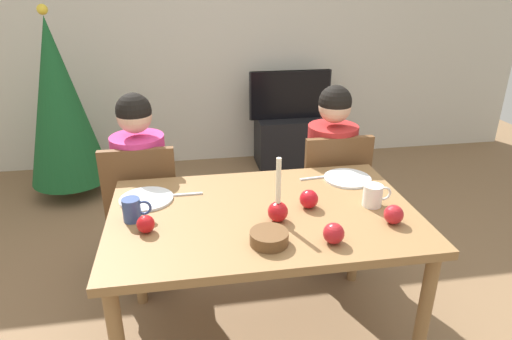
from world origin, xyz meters
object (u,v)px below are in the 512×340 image
plate_right (347,178)px  mug_right (373,195)px  tv (290,95)px  christmas_tree (59,103)px  bowl_walnuts (269,238)px  apple_by_right_mug (394,215)px  mug_left (133,210)px  apple_by_left_plate (146,224)px  chair_right (330,191)px  apple_near_candle (309,199)px  candle_centerpiece (278,208)px  person_left_child (143,194)px  dining_table (263,227)px  apple_far_edge (334,233)px  plate_left (146,199)px  tv_stand (289,141)px  person_right_child (329,181)px  chair_left (144,205)px

plate_right → mug_right: mug_right is taller
plate_right → mug_right: bearing=-87.6°
tv → christmas_tree: (-2.00, -0.36, 0.10)m
bowl_walnuts → apple_by_right_mug: apple_by_right_mug is taller
plate_right → mug_left: 1.11m
christmas_tree → apple_by_left_plate: bearing=-68.5°
christmas_tree → chair_right: bearing=-35.6°
chair_right → plate_right: (-0.03, -0.34, 0.24)m
plate_right → bowl_walnuts: size_ratio=1.58×
apple_near_candle → apple_by_left_plate: apple_near_candle is taller
tv → candle_centerpiece: 2.48m
chair_right → person_left_child: person_left_child is taller
dining_table → apple_far_edge: 0.40m
plate_right → apple_far_edge: (-0.27, -0.58, 0.04)m
dining_table → plate_left: size_ratio=5.47×
plate_right → apple_near_candle: (-0.29, -0.27, 0.04)m
apple_by_left_plate → tv: bearing=63.4°
plate_left → mug_right: (1.05, -0.23, 0.05)m
tv_stand → plate_left: bearing=-120.1°
plate_right → dining_table: bearing=-151.9°
apple_by_right_mug → apple_far_edge: apple_far_edge is taller
tv → apple_far_edge: (-0.45, -2.61, 0.08)m
person_right_child → bowl_walnuts: (-0.56, -0.91, 0.21)m
dining_table → tv: 2.40m
chair_left → bowl_walnuts: 1.08m
dining_table → christmas_tree: bearing=124.3°
chair_right → candle_centerpiece: candle_centerpiece is taller
chair_right → apple_by_left_plate: chair_right is taller
plate_right → apple_far_edge: 0.64m
chair_left → person_right_child: size_ratio=0.77×
chair_right → tv_stand: bearing=85.2°
christmas_tree → chair_left: bearing=-61.5°
tv → person_left_child: bearing=-127.6°
person_right_child → apple_near_candle: (-0.32, -0.64, 0.22)m
chair_right → mug_left: (-1.12, -0.60, 0.29)m
person_left_child → bowl_walnuts: person_left_child is taller
tv → christmas_tree: 2.04m
tv → christmas_tree: size_ratio=0.51×
candle_centerpiece → bowl_walnuts: 0.19m
plate_left → plate_right: bearing=3.8°
apple_by_right_mug → candle_centerpiece: bearing=168.1°
chair_left → mug_left: bearing=-88.1°
mug_left → apple_by_right_mug: size_ratio=1.49×
candle_centerpiece → mug_right: (0.47, 0.07, -0.01)m
chair_left → apple_near_candle: chair_left is taller
apple_far_edge → apple_by_left_plate: bearing=164.5°
christmas_tree → person_left_child: bearing=-60.9°
chair_left → plate_right: bearing=-17.0°
person_right_child → tv: (0.14, 1.66, 0.14)m
dining_table → apple_near_candle: apple_near_candle is taller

